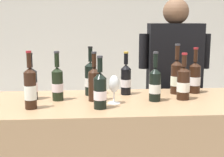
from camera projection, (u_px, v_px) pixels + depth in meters
wall_back at (105, 27)px, 4.54m from camera, size 8.00×0.10×2.80m
wine_bottle_0 at (100, 90)px, 1.87m from camera, size 0.08×0.08×0.32m
wine_bottle_1 at (91, 78)px, 2.21m from camera, size 0.08×0.08×0.34m
wine_bottle_2 at (176, 76)px, 2.25m from camera, size 0.08×0.08×0.35m
wine_bottle_4 at (155, 84)px, 2.05m from camera, size 0.08×0.08×0.32m
wine_bottle_5 at (126, 79)px, 2.23m from camera, size 0.07×0.07×0.30m
wine_bottle_6 at (31, 83)px, 2.09m from camera, size 0.08×0.08×0.31m
wine_bottle_7 at (183, 83)px, 2.09m from camera, size 0.09×0.09×0.31m
wine_bottle_8 at (30, 88)px, 1.87m from camera, size 0.07×0.07×0.34m
wine_bottle_9 at (58, 83)px, 2.07m from camera, size 0.07×0.07×0.32m
wine_bottle_10 at (94, 83)px, 2.05m from camera, size 0.08×0.08×0.32m
wine_bottle_11 at (195, 77)px, 2.28m from camera, size 0.08×0.08×0.33m
wine_glass at (114, 85)px, 1.99m from camera, size 0.08×0.08×0.18m
person_server at (173, 101)px, 2.72m from camera, size 0.59×0.26×1.67m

